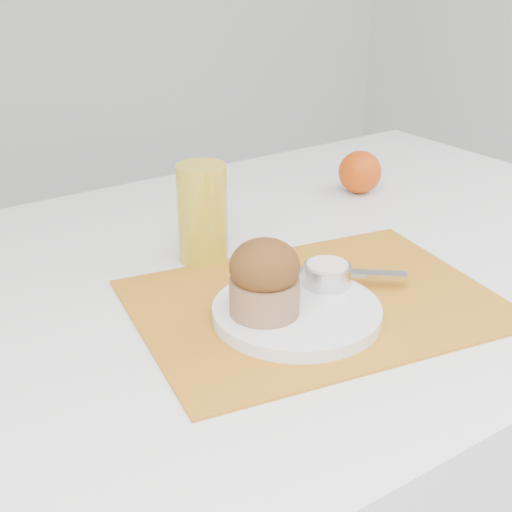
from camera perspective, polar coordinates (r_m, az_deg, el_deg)
table at (r=1.17m, az=2.16°, el=-17.04°), size 1.20×0.80×0.75m
placemat at (r=0.84m, az=4.77°, el=-3.73°), size 0.46×0.37×0.00m
plate at (r=0.80m, az=3.29°, el=-4.50°), size 0.24×0.24×0.02m
ramekin at (r=0.84m, az=5.70°, el=-1.52°), size 0.07×0.07×0.02m
cream at (r=0.83m, az=5.73°, el=-0.78°), size 0.05×0.05×0.01m
raspberry_near at (r=0.84m, az=1.46°, el=-1.65°), size 0.02×0.02×0.02m
raspberry_far at (r=0.84m, az=4.49°, el=-1.72°), size 0.02×0.02×0.02m
butter_knife at (r=0.87m, az=5.76°, el=-1.27°), size 0.15×0.14×0.00m
orange at (r=1.20m, az=8.31°, el=6.66°), size 0.07×0.07×0.07m
juice_glass at (r=0.93m, az=-4.29°, el=3.42°), size 0.08×0.08×0.13m
muffin at (r=0.76m, az=0.70°, el=-1.81°), size 0.08×0.08×0.09m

